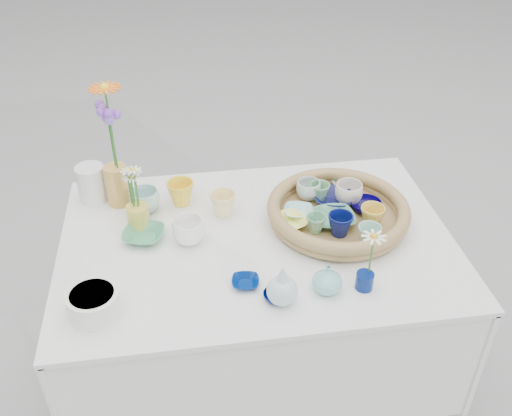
{
  "coord_description": "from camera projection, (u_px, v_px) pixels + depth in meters",
  "views": [
    {
      "loc": [
        -0.22,
        -1.44,
        1.91
      ],
      "look_at": [
        0.0,
        0.02,
        0.87
      ],
      "focal_mm": 40.0,
      "sensor_mm": 36.0,
      "label": 1
    }
  ],
  "objects": [
    {
      "name": "tray_ceramic_6",
      "position": [
        308.0,
        190.0,
        1.98
      ],
      "size": [
        0.09,
        0.09,
        0.07
      ],
      "primitive_type": "imported",
      "rotation": [
        0.0,
        0.0,
        -0.1
      ],
      "color": "silver",
      "rests_on": "wicker_tray"
    },
    {
      "name": "hydrangea",
      "position": [
        111.0,
        140.0,
        1.88
      ],
      "size": [
        0.09,
        0.09,
        0.27
      ],
      "primitive_type": null,
      "rotation": [
        0.0,
        0.0,
        -0.18
      ],
      "color": "#8B62D0",
      "rests_on": "tall_vase_yellow"
    },
    {
      "name": "tray_ceramic_8",
      "position": [
        345.0,
        185.0,
        2.05
      ],
      "size": [
        0.11,
        0.11,
        0.02
      ],
      "primitive_type": "imported",
      "rotation": [
        0.0,
        0.0,
        0.31
      ],
      "color": "#9CC9DD",
      "rests_on": "wicker_tray"
    },
    {
      "name": "tray_ceramic_9",
      "position": [
        340.0,
        225.0,
        1.81
      ],
      "size": [
        0.09,
        0.09,
        0.07
      ],
      "primitive_type": "imported",
      "rotation": [
        0.0,
        0.0,
        -0.12
      ],
      "color": "#091151",
      "rests_on": "wicker_tray"
    },
    {
      "name": "display_table",
      "position": [
        257.0,
        388.0,
        2.29
      ],
      "size": [
        1.26,
        0.86,
        0.77
      ],
      "primitive_type": null,
      "color": "white",
      "rests_on": "ground"
    },
    {
      "name": "white_pitcher",
      "position": [
        92.0,
        184.0,
        1.99
      ],
      "size": [
        0.15,
        0.12,
        0.13
      ],
      "primitive_type": null,
      "rotation": [
        0.0,
        0.0,
        0.16
      ],
      "color": "silver",
      "rests_on": "display_table"
    },
    {
      "name": "tray_ceramic_0",
      "position": [
        333.0,
        199.0,
        1.97
      ],
      "size": [
        0.16,
        0.16,
        0.03
      ],
      "primitive_type": "imported",
      "rotation": [
        0.0,
        0.0,
        -0.29
      ],
      "color": "#0F114F",
      "rests_on": "wicker_tray"
    },
    {
      "name": "bud_vase_paleblue",
      "position": [
        282.0,
        284.0,
        1.57
      ],
      "size": [
        0.1,
        0.1,
        0.14
      ],
      "primitive_type": null,
      "rotation": [
        0.0,
        0.0,
        0.19
      ],
      "color": "silver",
      "rests_on": "display_table"
    },
    {
      "name": "daisy_posy",
      "position": [
        134.0,
        185.0,
        1.82
      ],
      "size": [
        0.09,
        0.09,
        0.15
      ],
      "primitive_type": null,
      "rotation": [
        0.0,
        0.0,
        -0.05
      ],
      "color": "white",
      "rests_on": "daisy_cup"
    },
    {
      "name": "loose_ceramic_3",
      "position": [
        189.0,
        231.0,
        1.81
      ],
      "size": [
        0.11,
        0.11,
        0.08
      ],
      "primitive_type": "imported",
      "rotation": [
        0.0,
        0.0,
        -0.09
      ],
      "color": "white",
      "rests_on": "display_table"
    },
    {
      "name": "ground",
      "position": [
        257.0,
        388.0,
        2.29
      ],
      "size": [
        80.0,
        80.0,
        0.0
      ],
      "primitive_type": "plane",
      "color": "gray"
    },
    {
      "name": "loose_ceramic_0",
      "position": [
        181.0,
        193.0,
        1.98
      ],
      "size": [
        0.11,
        0.11,
        0.09
      ],
      "primitive_type": "imported",
      "rotation": [
        0.0,
        0.0,
        0.15
      ],
      "color": "yellow",
      "rests_on": "display_table"
    },
    {
      "name": "tray_ceramic_5",
      "position": [
        298.0,
        212.0,
        1.91
      ],
      "size": [
        0.12,
        0.12,
        0.02
      ],
      "primitive_type": "imported",
      "rotation": [
        0.0,
        0.0,
        -0.27
      ],
      "color": "#92D8CF",
      "rests_on": "wicker_tray"
    },
    {
      "name": "tray_ceramic_4",
      "position": [
        316.0,
        224.0,
        1.83
      ],
      "size": [
        0.07,
        0.07,
        0.06
      ],
      "primitive_type": "imported",
      "rotation": [
        0.0,
        0.0,
        0.07
      ],
      "color": "#6AAB7F",
      "rests_on": "wicker_tray"
    },
    {
      "name": "loose_ceramic_1",
      "position": [
        223.0,
        204.0,
        1.93
      ],
      "size": [
        0.11,
        0.11,
        0.08
      ],
      "primitive_type": "imported",
      "rotation": [
        0.0,
        0.0,
        0.37
      ],
      "color": "#FFE696",
      "rests_on": "display_table"
    },
    {
      "name": "tray_ceramic_1",
      "position": [
        366.0,
        206.0,
        1.93
      ],
      "size": [
        0.12,
        0.12,
        0.03
      ],
      "primitive_type": "imported",
      "rotation": [
        0.0,
        0.0,
        0.16
      ],
      "color": "#070047",
      "rests_on": "wicker_tray"
    },
    {
      "name": "tray_ceramic_12",
      "position": [
        319.0,
        192.0,
        1.97
      ],
      "size": [
        0.08,
        0.08,
        0.07
      ],
      "primitive_type": "imported",
      "rotation": [
        0.0,
        0.0,
        -0.09
      ],
      "color": "#66A470",
      "rests_on": "wicker_tray"
    },
    {
      "name": "gerbera",
      "position": [
        111.0,
        129.0,
        1.84
      ],
      "size": [
        0.15,
        0.15,
        0.31
      ],
      "primitive_type": null,
      "rotation": [
        0.0,
        0.0,
        -0.36
      ],
      "color": "orange",
      "rests_on": "tall_vase_yellow"
    },
    {
      "name": "wicker_tray",
      "position": [
        338.0,
        212.0,
        1.9
      ],
      "size": [
        0.47,
        0.47,
        0.08
      ],
      "primitive_type": null,
      "color": "olive",
      "rests_on": "display_table"
    },
    {
      "name": "single_daisy",
      "position": [
        371.0,
        254.0,
        1.6
      ],
      "size": [
        0.09,
        0.09,
        0.14
      ],
      "primitive_type": null,
      "rotation": [
        0.0,
        0.0,
        0.09
      ],
      "color": "white",
      "rests_on": "bud_vase_cobalt"
    },
    {
      "name": "bud_vase_seafoam",
      "position": [
        327.0,
        279.0,
        1.62
      ],
      "size": [
        0.1,
        0.1,
        0.09
      ],
      "primitive_type": "imported",
      "rotation": [
        0.0,
        0.0,
        -0.11
      ],
      "color": "#76BFBB",
      "rests_on": "display_table"
    },
    {
      "name": "loose_ceramic_6",
      "position": [
        276.0,
        296.0,
        1.61
      ],
      "size": [
        0.09,
        0.09,
        0.02
      ],
      "primitive_type": "imported",
      "rotation": [
        0.0,
        0.0,
        0.33
      ],
      "color": "#010D53",
      "rests_on": "display_table"
    },
    {
      "name": "tray_ceramic_11",
      "position": [
        369.0,
        236.0,
        1.77
      ],
      "size": [
        0.09,
        0.09,
        0.07
      ],
      "primitive_type": "imported",
      "rotation": [
        0.0,
        0.0,
        -0.17
      ],
      "color": "#96C5B0",
      "rests_on": "wicker_tray"
    },
    {
      "name": "fluted_bowl",
      "position": [
        94.0,
        304.0,
        1.55
      ],
      "size": [
        0.17,
        0.17,
        0.07
      ],
      "primitive_type": null,
      "rotation": [
        0.0,
        0.0,
        -0.18
      ],
      "color": "silver",
      "rests_on": "display_table"
    },
    {
      "name": "bud_vase_cobalt",
      "position": [
        365.0,
        281.0,
        1.64
      ],
      "size": [
        0.07,
        0.07,
        0.05
      ],
      "primitive_type": "cylinder",
      "rotation": [
        0.0,
        0.0,
        0.38
      ],
      "color": "#051958",
      "rests_on": "display_table"
    },
    {
      "name": "daisy_cup",
      "position": [
        138.0,
        216.0,
        1.87
      ],
      "size": [
        0.08,
        0.08,
        0.08
      ],
      "primitive_type": "cylinder",
      "rotation": [
        0.0,
        0.0,
        0.06
      ],
      "color": "gold",
      "rests_on": "display_table"
    },
    {
      "name": "loose_ceramic_2",
      "position": [
        144.0,
        235.0,
        1.83
      ],
      "size": [
        0.16,
        0.16,
        0.03
      ],
      "primitive_type": "imported",
      "rotation": [
        0.0,
        0.0,
        -0.26
      ],
      "color": "#469565",
      "rests_on": "display_table"
    },
    {
      "name": "tray_ceramic_2",
      "position": [
        372.0,
        217.0,
        1.85
      ],
      "size": [
        0.09,
        0.09,
        0.07
      ],
      "primitive_type": "imported",
      "rotation": [
        0.0,
        0.0,
        0.13
      ],
      "color": "gold",
      "rests_on": "wicker_tray"
    },
    {
      "name": "tray_ceramic_10",
      "position": [
        289.0,
        223.0,
        1.86
      ],
      "size": [
        0.15,
        0.15,
        0.03
      ],
      "primitive_type": "imported",
      "rotation": [
        0.0,
        0.0,
        0.35
      ],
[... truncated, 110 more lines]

